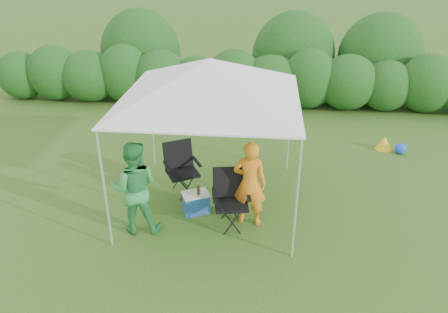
# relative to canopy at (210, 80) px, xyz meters

# --- Properties ---
(ground) EXTENTS (70.00, 70.00, 0.00)m
(ground) POSITION_rel_canopy_xyz_m (0.00, -0.50, -2.46)
(ground) COLOR #3C641F
(hedge) EXTENTS (15.07, 1.53, 1.80)m
(hedge) POSITION_rel_canopy_xyz_m (0.11, 5.50, -1.64)
(hedge) COLOR #1F541A
(hedge) RESTS_ON ground
(canopy) EXTENTS (3.10, 3.10, 2.83)m
(canopy) POSITION_rel_canopy_xyz_m (0.00, 0.00, 0.00)
(canopy) COLOR silver
(canopy) RESTS_ON ground
(chair_right) EXTENTS (0.73, 0.68, 1.05)m
(chair_right) POSITION_rel_canopy_xyz_m (0.43, -0.67, -1.87)
(chair_right) COLOR black
(chair_right) RESTS_ON ground
(chair_left) EXTENTS (0.81, 0.79, 1.05)m
(chair_left) POSITION_rel_canopy_xyz_m (-0.65, 0.35, -1.87)
(chair_left) COLOR black
(chair_left) RESTS_ON ground
(man) EXTENTS (0.63, 0.45, 1.60)m
(man) POSITION_rel_canopy_xyz_m (0.76, -0.61, -1.66)
(man) COLOR orange
(man) RESTS_ON ground
(woman) EXTENTS (0.91, 0.75, 1.69)m
(woman) POSITION_rel_canopy_xyz_m (-1.18, -1.02, -1.62)
(woman) COLOR green
(woman) RESTS_ON ground
(cooler) EXTENTS (0.58, 0.51, 0.40)m
(cooler) POSITION_rel_canopy_xyz_m (-0.25, -0.38, -2.26)
(cooler) COLOR #224F9D
(cooler) RESTS_ON ground
(bottle) EXTENTS (0.06, 0.06, 0.21)m
(bottle) POSITION_rel_canopy_xyz_m (-0.19, -0.42, -1.95)
(bottle) COLOR #592D0C
(bottle) RESTS_ON cooler
(lawn_toy) EXTENTS (0.66, 0.55, 0.33)m
(lawn_toy) POSITION_rel_canopy_xyz_m (3.98, 2.70, -2.31)
(lawn_toy) COLOR yellow
(lawn_toy) RESTS_ON ground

